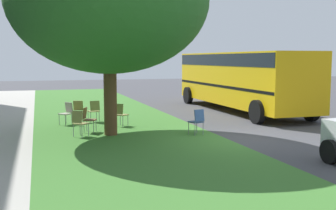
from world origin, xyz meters
The scene contains 11 objects.
ground centered at (0.00, 0.00, 0.00)m, with size 80.00×80.00×0.00m, color #424247.
grass_verge centered at (0.00, 3.20, 0.00)m, with size 48.00×6.00×0.01m, color #3D752D.
street_tree centered at (1.99, 3.66, 4.52)m, with size 6.64×6.64×6.98m.
chair_0 centered at (5.18, 4.48, 0.52)m, with size 0.54×0.53×0.88m.
chair_1 centered at (4.68, 4.93, 0.52)m, with size 0.58×0.58×0.88m.
chair_2 centered at (1.89, 4.72, 0.52)m, with size 0.59×0.59×0.88m.
chair_3 centered at (3.65, 3.01, 0.52)m, with size 0.59×0.59×0.88m.
chair_4 centered at (2.72, 4.34, 0.52)m, with size 0.54×0.54×0.88m.
chair_5 centered at (5.08, 3.82, 0.52)m, with size 0.50×0.49×0.88m.
chair_6 centered at (1.09, 0.85, 0.52)m, with size 0.53×0.53×0.88m.
school_bus centered at (6.65, -3.58, 1.76)m, with size 10.40×2.80×2.88m.
Camera 1 is at (-12.00, 6.00, 2.57)m, focal length 44.66 mm.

